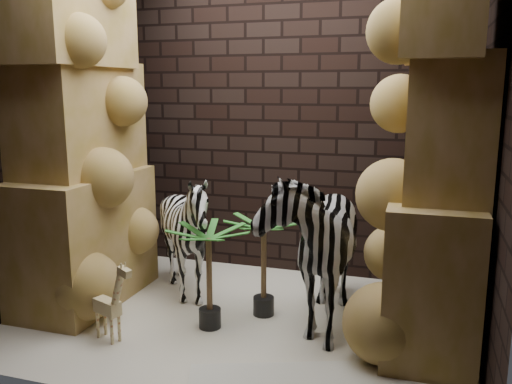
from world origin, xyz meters
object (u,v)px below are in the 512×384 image
(zebra_right, at_px, (312,229))
(palm_back, at_px, (209,277))
(zebra_left, at_px, (187,241))
(surfboard, at_px, (316,381))
(palm_front, at_px, (264,266))
(giraffe_toy, at_px, (107,297))

(zebra_right, bearing_deg, palm_back, -158.43)
(zebra_left, bearing_deg, palm_back, -44.90)
(zebra_right, relative_size, palm_back, 1.84)
(zebra_left, height_order, palm_back, zebra_left)
(surfboard, bearing_deg, palm_front, 104.45)
(zebra_left, xyz_separation_m, palm_front, (0.73, -0.14, -0.10))
(zebra_left, relative_size, palm_front, 1.38)
(palm_front, height_order, palm_back, palm_front)
(zebra_left, bearing_deg, palm_front, -5.63)
(zebra_right, bearing_deg, giraffe_toy, -155.64)
(surfboard, bearing_deg, palm_back, 129.75)
(zebra_right, height_order, surfboard, zebra_right)
(giraffe_toy, height_order, surfboard, giraffe_toy)
(zebra_left, relative_size, surfboard, 0.72)
(palm_front, distance_m, palm_back, 0.48)
(zebra_left, xyz_separation_m, palm_back, (0.41, -0.49, -0.11))
(palm_front, bearing_deg, palm_back, -133.31)
(zebra_right, relative_size, surfboard, 0.94)
(giraffe_toy, bearing_deg, surfboard, 16.04)
(zebra_right, xyz_separation_m, giraffe_toy, (-1.34, -0.77, -0.42))
(palm_back, bearing_deg, surfboard, -30.46)
(zebra_right, xyz_separation_m, palm_front, (-0.38, -0.02, -0.33))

